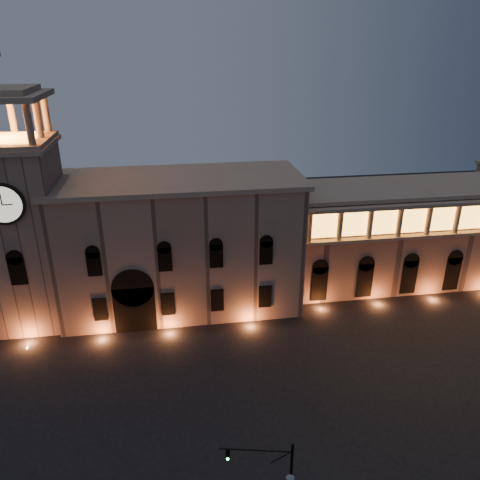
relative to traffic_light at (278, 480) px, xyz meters
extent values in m
plane|color=black|center=(-3.57, 10.41, -3.89)|extent=(160.00, 160.00, 0.00)
cube|color=#8B6D5B|center=(-5.57, 32.41, 4.61)|extent=(30.00, 12.00, 17.00)
cube|color=gray|center=(-5.57, 32.41, 13.41)|extent=(30.80, 12.80, 0.60)
cube|color=black|center=(-11.57, 27.01, -0.89)|extent=(5.00, 1.40, 6.00)
cylinder|color=black|center=(-11.57, 27.01, 2.11)|extent=(5.00, 1.40, 5.00)
cube|color=orange|center=(-11.57, 26.81, -1.09)|extent=(4.20, 0.20, 5.00)
cube|color=#8B6D5B|center=(-24.07, 31.41, 7.11)|extent=(9.00, 9.00, 22.00)
cube|color=gray|center=(-24.07, 31.41, 18.36)|extent=(9.80, 9.80, 0.50)
cylinder|color=black|center=(-24.07, 26.73, 13.11)|extent=(4.60, 0.35, 4.60)
cylinder|color=beige|center=(-24.07, 26.59, 13.11)|extent=(4.00, 0.12, 4.00)
cube|color=gray|center=(-24.07, 31.41, 18.86)|extent=(9.40, 9.40, 0.50)
cube|color=orange|center=(-24.07, 31.41, 19.16)|extent=(6.80, 6.80, 0.15)
cylinder|color=gray|center=(-20.27, 27.61, 21.21)|extent=(0.76, 0.76, 4.20)
cylinder|color=gray|center=(-24.07, 35.21, 21.21)|extent=(0.76, 0.76, 4.20)
cylinder|color=gray|center=(-20.27, 35.21, 21.21)|extent=(0.76, 0.76, 4.20)
cylinder|color=gray|center=(-20.27, 31.41, 21.21)|extent=(0.76, 0.76, 4.20)
cube|color=#866855|center=(28.43, 34.41, 3.11)|extent=(40.00, 10.00, 14.00)
cube|color=gray|center=(28.43, 34.41, 10.36)|extent=(40.60, 10.60, 0.50)
cube|color=gray|center=(28.43, 28.91, 5.41)|extent=(40.00, 1.20, 0.40)
cube|color=gray|center=(28.43, 28.91, 9.71)|extent=(40.00, 1.40, 0.50)
cube|color=orange|center=(28.43, 29.46, 7.61)|extent=(38.00, 0.15, 3.60)
cylinder|color=gray|center=(10.43, 28.91, 7.61)|extent=(0.70, 0.70, 4.00)
cylinder|color=gray|center=(14.43, 28.91, 7.61)|extent=(0.70, 0.70, 4.00)
cylinder|color=gray|center=(18.43, 28.91, 7.61)|extent=(0.70, 0.70, 4.00)
cylinder|color=gray|center=(22.43, 28.91, 7.61)|extent=(0.70, 0.70, 4.00)
cylinder|color=gray|center=(26.43, 28.91, 7.61)|extent=(0.70, 0.70, 4.00)
cylinder|color=gray|center=(30.43, 28.91, 7.61)|extent=(0.70, 0.70, 4.00)
sphere|color=black|center=(0.89, -0.18, 3.38)|extent=(0.29, 0.29, 0.29)
cylinder|color=black|center=(-1.61, 0.35, 2.76)|extent=(5.03, 1.20, 0.12)
cube|color=black|center=(-3.51, 0.76, 2.25)|extent=(0.36, 0.34, 0.87)
cylinder|color=#0CE53F|center=(-3.55, 0.60, 1.96)|extent=(0.20, 0.12, 0.18)
cylinder|color=silver|center=(0.81, -0.31, 0.41)|extent=(0.61, 0.17, 0.61)
camera|label=1|loc=(-6.33, -23.36, 29.20)|focal=35.00mm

